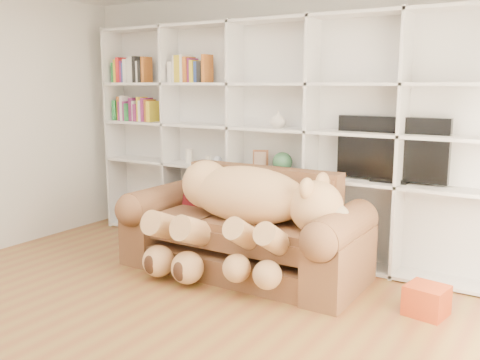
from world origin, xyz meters
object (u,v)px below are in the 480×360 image
Objects in this scene: gift_box at (427,300)px; tv at (392,150)px; sofa at (245,234)px; teddy_bear at (242,207)px.

gift_box is 1.42m from tv.
sofa is at bearing 176.84° from gift_box.
tv is (-0.56, 0.79, 1.04)m from gift_box.
sofa reaches higher than gift_box.
tv reaches higher than teddy_bear.
gift_box is (1.70, -0.09, -0.24)m from sofa.
sofa is at bearing 110.17° from teddy_bear.
tv is at bearing 34.65° from teddy_bear.
tv is (1.05, 0.88, 0.49)m from teddy_bear.
sofa is 1.72m from gift_box.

